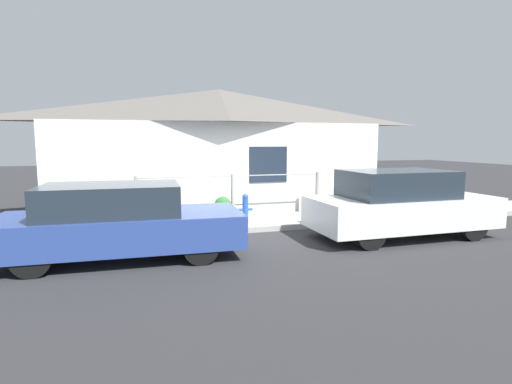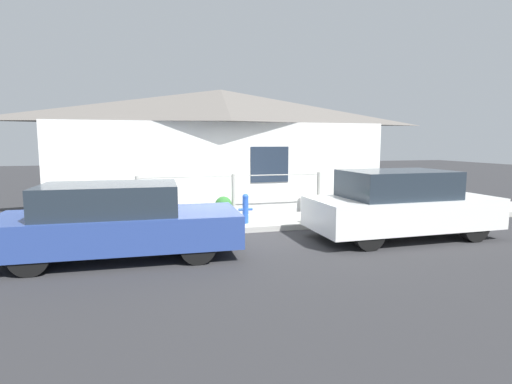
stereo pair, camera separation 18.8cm
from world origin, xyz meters
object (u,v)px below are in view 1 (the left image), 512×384
object	(u,v)px
potted_plant_near_hydrant	(223,206)
fire_hydrant	(245,208)
car_left	(119,222)
car_right	(400,204)

from	to	relation	value
potted_plant_near_hydrant	fire_hydrant	bearing A→B (deg)	-64.78
potted_plant_near_hydrant	car_left	bearing A→B (deg)	-132.95
car_left	fire_hydrant	size ratio (longest dim) A/B	5.91
car_left	car_right	size ratio (longest dim) A/B	1.05
car_left	car_right	world-z (taller)	car_right
car_left	car_right	xyz separation A→B (m)	(5.78, -0.00, 0.06)
fire_hydrant	car_left	bearing A→B (deg)	-147.69
car_left	potted_plant_near_hydrant	world-z (taller)	car_left
fire_hydrant	car_right	bearing A→B (deg)	-30.22
fire_hydrant	potted_plant_near_hydrant	world-z (taller)	fire_hydrant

